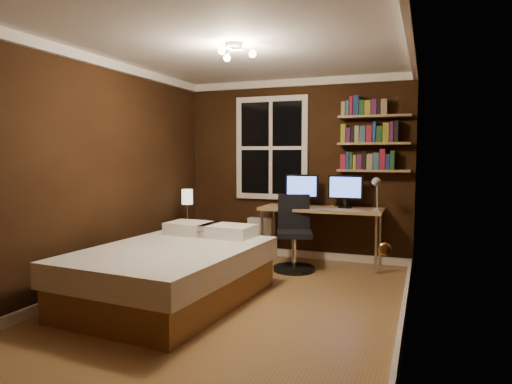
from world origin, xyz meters
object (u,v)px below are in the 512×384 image
(nightstand, at_px, (188,242))
(desk_lamp, at_px, (377,194))
(desk, at_px, (321,212))
(bed, at_px, (172,273))
(monitor_right, at_px, (345,192))
(monitor_left, at_px, (302,190))
(office_chair, at_px, (294,242))
(radiator, at_px, (261,237))
(bedside_lamp, at_px, (187,205))

(nightstand, bearing_deg, desk_lamp, 0.35)
(desk, bearing_deg, bed, -117.17)
(monitor_right, distance_m, desk_lamp, 0.47)
(monitor_left, xyz_separation_m, office_chair, (0.03, -0.49, -0.62))
(radiator, distance_m, monitor_right, 1.42)
(bedside_lamp, height_order, desk, bedside_lamp)
(nightstand, relative_size, desk_lamp, 1.26)
(nightstand, height_order, radiator, nightstand)
(bed, distance_m, bedside_lamp, 1.75)
(radiator, bearing_deg, desk_lamp, -12.16)
(bed, relative_size, monitor_right, 4.66)
(monitor_left, distance_m, monitor_right, 0.59)
(office_chair, bearing_deg, bed, -133.91)
(monitor_right, xyz_separation_m, office_chair, (-0.56, -0.49, -0.62))
(monitor_right, xyz_separation_m, desk_lamp, (0.42, -0.22, 0.00))
(nightstand, distance_m, radiator, 1.07)
(bed, height_order, nightstand, bed)
(monitor_left, bearing_deg, bedside_lamp, -157.95)
(radiator, xyz_separation_m, monitor_left, (0.64, -0.14, 0.70))
(monitor_left, height_order, desk_lamp, desk_lamp)
(bed, xyz_separation_m, office_chair, (0.79, 1.63, 0.06))
(bedside_lamp, relative_size, desk_lamp, 0.99)
(nightstand, relative_size, office_chair, 0.59)
(radiator, bearing_deg, nightstand, -137.87)
(radiator, relative_size, desk_lamp, 1.24)
(desk, distance_m, monitor_right, 0.42)
(bed, bearing_deg, bedside_lamp, 118.28)
(desk_lamp, bearing_deg, bedside_lamp, -171.56)
(bedside_lamp, distance_m, radiator, 1.18)
(desk, relative_size, desk_lamp, 3.64)
(desk_lamp, bearing_deg, desk, 169.04)
(radiator, bearing_deg, desk, -13.08)
(desk_lamp, bearing_deg, bed, -132.92)
(radiator, bearing_deg, office_chair, -42.71)
(nightstand, height_order, desk, desk)
(nightstand, distance_m, desk_lamp, 2.57)
(nightstand, distance_m, monitor_right, 2.22)
(bed, bearing_deg, nightstand, 118.28)
(bed, xyz_separation_m, desk_lamp, (1.77, 1.90, 0.69))
(monitor_left, xyz_separation_m, monitor_right, (0.59, 0.00, 0.00))
(monitor_left, relative_size, office_chair, 0.48)
(desk, bearing_deg, office_chair, -122.18)
(bed, bearing_deg, monitor_left, 74.74)
(monitor_right, height_order, desk_lamp, desk_lamp)
(bed, relative_size, desk, 1.32)
(bed, relative_size, bedside_lamp, 4.85)
(desk, distance_m, desk_lamp, 0.78)
(desk_lamp, bearing_deg, radiator, 167.84)
(monitor_right, bearing_deg, radiator, 173.68)
(monitor_left, bearing_deg, office_chair, -86.27)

